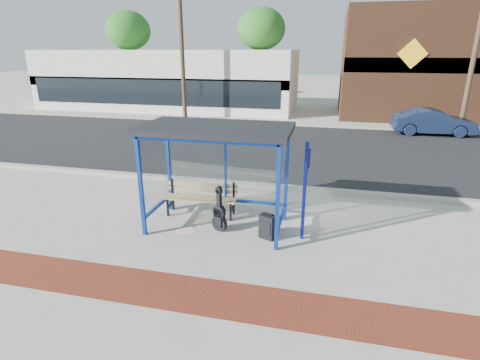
% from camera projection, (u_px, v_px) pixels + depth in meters
% --- Properties ---
extents(ground, '(120.00, 120.00, 0.00)m').
position_uv_depth(ground, '(218.00, 227.00, 8.88)').
color(ground, '#B2ADA0').
rests_on(ground, ground).
extents(brick_paver_strip, '(60.00, 1.00, 0.01)m').
position_uv_depth(brick_paver_strip, '(175.00, 291.00, 6.49)').
color(brick_paver_strip, maroon).
rests_on(brick_paver_strip, ground).
extents(curb_near, '(60.00, 0.25, 0.12)m').
position_uv_depth(curb_near, '(244.00, 184.00, 11.53)').
color(curb_near, gray).
rests_on(curb_near, ground).
extents(street_asphalt, '(60.00, 10.00, 0.00)m').
position_uv_depth(street_asphalt, '(270.00, 147.00, 16.24)').
color(street_asphalt, black).
rests_on(street_asphalt, ground).
extents(curb_far, '(60.00, 0.25, 0.12)m').
position_uv_depth(curb_far, '(284.00, 124.00, 20.91)').
color(curb_far, gray).
rests_on(curb_far, ground).
extents(far_sidewalk, '(60.00, 4.00, 0.01)m').
position_uv_depth(far_sidewalk, '(288.00, 119.00, 22.67)').
color(far_sidewalk, '#B2ADA0').
rests_on(far_sidewalk, ground).
extents(bus_shelter, '(3.30, 1.80, 2.42)m').
position_uv_depth(bus_shelter, '(217.00, 141.00, 8.27)').
color(bus_shelter, '#0E339D').
rests_on(bus_shelter, ground).
extents(storefront_white, '(18.00, 6.04, 4.00)m').
position_uv_depth(storefront_white, '(168.00, 80.00, 26.72)').
color(storefront_white, silver).
rests_on(storefront_white, ground).
extents(storefront_brown, '(10.00, 7.08, 6.40)m').
position_uv_depth(storefront_brown, '(426.00, 64.00, 23.10)').
color(storefront_brown, '#59331E').
rests_on(storefront_brown, ground).
extents(tree_left, '(3.60, 3.60, 7.03)m').
position_uv_depth(tree_left, '(128.00, 31.00, 30.36)').
color(tree_left, '#4C3826').
rests_on(tree_left, ground).
extents(tree_mid, '(3.60, 3.60, 7.03)m').
position_uv_depth(tree_mid, '(261.00, 29.00, 27.98)').
color(tree_mid, '#4C3826').
rests_on(tree_mid, ground).
extents(utility_pole_west, '(1.60, 0.24, 8.00)m').
position_uv_depth(utility_pole_west, '(182.00, 48.00, 21.16)').
color(utility_pole_west, '#4C3826').
rests_on(utility_pole_west, ground).
extents(utility_pole_east, '(1.60, 0.24, 8.00)m').
position_uv_depth(utility_pole_east, '(476.00, 47.00, 17.90)').
color(utility_pole_east, '#4C3826').
rests_on(utility_pole_east, ground).
extents(bench, '(1.84, 0.53, 0.86)m').
position_uv_depth(bench, '(201.00, 196.00, 9.42)').
color(bench, black).
rests_on(bench, ground).
extents(guitar_bag, '(0.39, 0.24, 1.02)m').
position_uv_depth(guitar_bag, '(219.00, 216.00, 8.57)').
color(guitar_bag, black).
rests_on(guitar_bag, ground).
extents(suitcase, '(0.41, 0.34, 0.61)m').
position_uv_depth(suitcase, '(268.00, 227.00, 8.25)').
color(suitcase, black).
rests_on(suitcase, ground).
extents(backpack, '(0.27, 0.25, 0.32)m').
position_uv_depth(backpack, '(264.00, 228.00, 8.46)').
color(backpack, black).
rests_on(backpack, ground).
extents(sign_post, '(0.11, 0.27, 2.21)m').
position_uv_depth(sign_post, '(305.00, 186.00, 7.91)').
color(sign_post, navy).
rests_on(sign_post, ground).
extents(newspaper_a, '(0.37, 0.31, 0.01)m').
position_uv_depth(newspaper_a, '(203.00, 222.00, 9.10)').
color(newspaper_a, white).
rests_on(newspaper_a, ground).
extents(newspaper_b, '(0.52, 0.50, 0.01)m').
position_uv_depth(newspaper_b, '(186.00, 231.00, 8.66)').
color(newspaper_b, white).
rests_on(newspaper_b, ground).
extents(newspaper_c, '(0.47, 0.47, 0.01)m').
position_uv_depth(newspaper_c, '(204.00, 223.00, 9.09)').
color(newspaper_c, white).
rests_on(newspaper_c, ground).
extents(parked_car, '(3.87, 1.47, 1.26)m').
position_uv_depth(parked_car, '(433.00, 122.00, 18.42)').
color(parked_car, '#182443').
rests_on(parked_car, ground).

